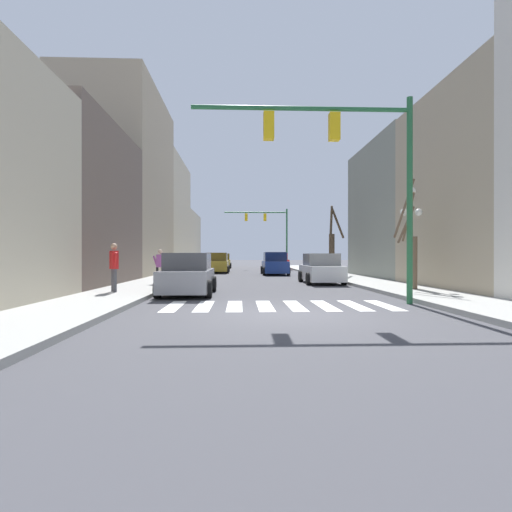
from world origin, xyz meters
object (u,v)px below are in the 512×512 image
object	(u,v)px
car_parked_right_near	(223,261)
car_driving_toward_lane	(188,275)
car_parked_left_far	(217,263)
street_tree_left_near	(332,246)
street_lamp_right_corner	(411,216)
car_parked_left_near	(279,262)
traffic_signal_near	(348,153)
traffic_signal_far	(269,225)
car_driving_away_lane	(275,264)
pedestrian_near_right_corner	(160,263)
street_tree_right_mid	(412,249)
car_parked_left_mid	(321,269)
pedestrian_waiting_at_curb	(114,263)

from	to	relation	value
car_parked_right_near	car_driving_toward_lane	world-z (taller)	car_parked_right_near
car_parked_left_far	street_tree_left_near	bearing A→B (deg)	-131.12
street_lamp_right_corner	car_parked_right_near	world-z (taller)	street_lamp_right_corner
car_driving_toward_lane	car_parked_left_near	xyz separation A→B (m)	(6.40, 29.00, 0.06)
traffic_signal_near	traffic_signal_far	size ratio (longest dim) A/B	0.96
traffic_signal_near	car_parked_right_near	distance (m)	35.53
car_driving_away_lane	car_parked_left_far	size ratio (longest dim) A/B	0.99
street_lamp_right_corner	car_driving_toward_lane	xyz separation A→B (m)	(-9.23, -1.12, -2.40)
street_lamp_right_corner	street_tree_left_near	bearing A→B (deg)	94.21
traffic_signal_far	pedestrian_near_right_corner	size ratio (longest dim) A/B	4.29
car_parked_left_near	street_tree_right_mid	distance (m)	28.68
car_driving_toward_lane	pedestrian_near_right_corner	xyz separation A→B (m)	(-1.87, 4.12, 0.38)
street_lamp_right_corner	street_tree_left_near	world-z (taller)	street_tree_left_near
street_lamp_right_corner	car_parked_left_far	world-z (taller)	street_lamp_right_corner
street_lamp_right_corner	car_parked_left_far	size ratio (longest dim) A/B	0.89
traffic_signal_near	car_parked_left_far	xyz separation A→B (m)	(-5.28, 22.65, -3.84)
car_parked_left_near	street_tree_left_near	size ratio (longest dim) A/B	0.95
street_tree_right_mid	car_parked_left_near	bearing A→B (deg)	95.09
car_parked_left_mid	car_driving_toward_lane	xyz separation A→B (m)	(-6.37, -5.92, -0.00)
car_parked_left_far	street_tree_right_mid	world-z (taller)	street_tree_right_mid
traffic_signal_near	street_tree_right_mid	size ratio (longest dim) A/B	1.53
street_lamp_right_corner	car_parked_left_near	distance (m)	28.12
car_parked_left_mid	car_parked_left_near	world-z (taller)	car_parked_left_near
traffic_signal_near	pedestrian_waiting_at_curb	distance (m)	9.17
car_driving_toward_lane	street_tree_left_near	distance (m)	14.79
car_driving_away_lane	pedestrian_near_right_corner	xyz separation A→B (m)	(-6.61, -11.77, 0.31)
street_tree_left_near	street_tree_right_mid	world-z (taller)	street_tree_left_near
car_driving_toward_lane	pedestrian_waiting_at_curb	size ratio (longest dim) A/B	2.29
car_parked_right_near	pedestrian_waiting_at_curb	bearing A→B (deg)	175.24
street_tree_left_near	traffic_signal_near	bearing A→B (deg)	-101.45
car_driving_toward_lane	car_parked_left_near	distance (m)	29.70
car_parked_right_near	pedestrian_waiting_at_curb	xyz separation A→B (m)	(-2.67, -32.04, 0.42)
car_parked_right_near	pedestrian_waiting_at_curb	distance (m)	32.16
car_parked_right_near	car_parked_left_near	bearing A→B (deg)	-112.51
car_parked_right_near	traffic_signal_far	bearing A→B (deg)	-115.78
pedestrian_waiting_at_curb	street_tree_right_mid	bearing A→B (deg)	-116.57
car_parked_left_near	car_parked_right_near	bearing A→B (deg)	67.49
car_driving_away_lane	street_tree_left_near	bearing A→B (deg)	-135.98
traffic_signal_far	car_parked_left_near	size ratio (longest dim) A/B	1.55
car_parked_right_near	car_parked_left_far	distance (m)	12.27
car_parked_left_far	street_tree_right_mid	xyz separation A→B (m)	(8.91, -18.94, 0.94)
car_parked_left_near	street_tree_right_mid	xyz separation A→B (m)	(2.54, -28.55, 0.94)
car_parked_left_mid	car_driving_toward_lane	world-z (taller)	car_parked_left_mid
car_parked_right_near	car_driving_away_lane	bearing A→B (deg)	-163.23
car_parked_left_near	pedestrian_waiting_at_curb	distance (m)	30.76
street_lamp_right_corner	car_parked_left_mid	distance (m)	6.08
street_lamp_right_corner	car_parked_left_far	bearing A→B (deg)	116.71
car_parked_left_near	car_driving_toward_lane	bearing A→B (deg)	167.55
street_lamp_right_corner	pedestrian_waiting_at_curb	distance (m)	12.16
pedestrian_waiting_at_curb	street_tree_left_near	distance (m)	16.71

